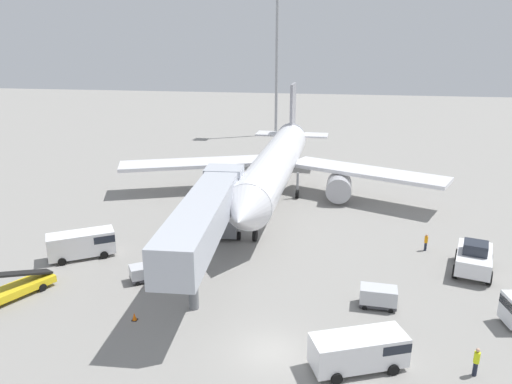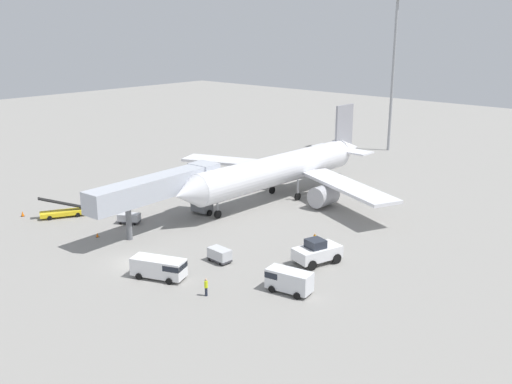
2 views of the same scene
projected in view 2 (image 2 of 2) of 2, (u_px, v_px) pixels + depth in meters
ground_plane at (133, 263)px, 63.05m from camera, size 300.00×300.00×0.00m
airplane_at_gate at (283, 169)px, 85.53m from camera, size 39.99×39.82×12.36m
jet_bridge at (164, 188)px, 72.76m from camera, size 4.42×20.14×6.97m
pushback_tug at (317, 252)px, 62.63m from camera, size 3.98×5.70×2.74m
belt_loader_truck at (63, 211)px, 77.83m from camera, size 4.23×6.11×2.97m
service_van_outer_right at (116, 198)px, 81.89m from camera, size 5.78×4.72×2.32m
service_van_far_left at (160, 267)px, 58.88m from camera, size 5.91×4.02×2.11m
service_van_rear_left at (288, 280)px, 55.88m from camera, size 4.71×2.71×2.22m
baggage_cart_far_right at (220, 254)px, 63.06m from camera, size 2.65×1.59×1.52m
baggage_cart_rear_right at (129, 218)px, 75.27m from camera, size 3.07×2.68×1.31m
ground_crew_worker_foreground at (315, 239)px, 67.50m from camera, size 0.41×0.41×1.60m
ground_crew_worker_midground at (206, 287)px, 55.09m from camera, size 0.37×0.37×1.79m
safety_cone_alpha at (97, 235)px, 70.52m from camera, size 0.37×0.37×0.57m
safety_cone_bravo at (23, 214)px, 78.15m from camera, size 0.48×0.48×0.73m
apron_light_mast at (395, 47)px, 113.57m from camera, size 2.40×2.40×30.57m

